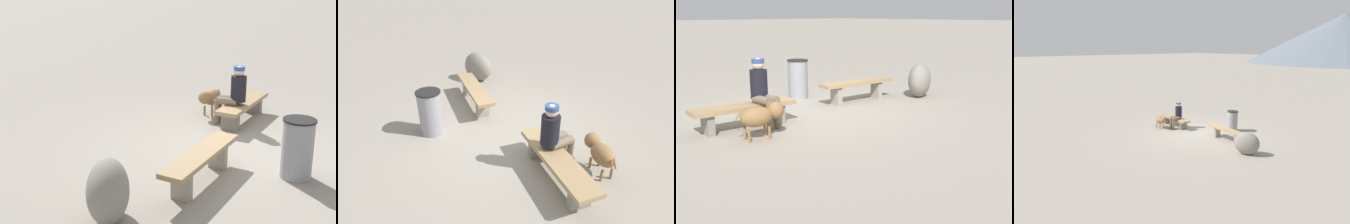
# 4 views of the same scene
# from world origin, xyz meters

# --- Properties ---
(ground) EXTENTS (210.00, 210.00, 0.06)m
(ground) POSITION_xyz_m (0.00, 0.00, -0.03)
(ground) COLOR gray
(bench_left) EXTENTS (1.92, 0.60, 0.47)m
(bench_left) POSITION_xyz_m (-1.43, -0.11, 0.35)
(bench_left) COLOR gray
(bench_left) RESTS_ON ground
(bench_right) EXTENTS (1.90, 0.67, 0.42)m
(bench_right) POSITION_xyz_m (1.60, 0.02, 0.32)
(bench_right) COLOR gray
(bench_right) RESTS_ON ground
(seated_person) EXTENTS (0.32, 0.61, 1.20)m
(seated_person) POSITION_xyz_m (1.31, 0.15, 0.68)
(seated_person) COLOR black
(seated_person) RESTS_ON ground
(dog) EXTENTS (0.82, 0.42, 0.57)m
(dog) POSITION_xyz_m (1.76, 0.76, 0.38)
(dog) COLOR olive
(dog) RESTS_ON ground
(trash_bin) EXTENTS (0.48, 0.48, 0.91)m
(trash_bin) POSITION_xyz_m (-0.73, -1.35, 0.46)
(trash_bin) COLOR gray
(trash_bin) RESTS_ON ground
(boulder) EXTENTS (1.01, 0.83, 0.80)m
(boulder) POSITION_xyz_m (-2.87, 0.59, 0.40)
(boulder) COLOR gray
(boulder) RESTS_ON ground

